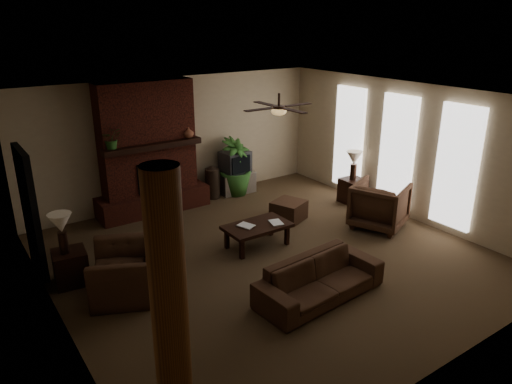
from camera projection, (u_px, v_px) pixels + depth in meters
room_shell at (270, 182)px, 8.02m from camera, size 7.00×7.00×7.00m
fireplace at (149, 159)px, 10.17m from camera, size 2.40×0.70×2.80m
windows at (397, 151)px, 10.04m from camera, size 0.08×3.65×2.35m
log_column at (169, 305)px, 4.59m from camera, size 0.36×0.36×2.80m
doorway at (30, 212)px, 7.69m from camera, size 0.10×1.00×2.10m
ceiling_fan at (279, 109)px, 8.08m from camera, size 1.35×1.35×0.37m
sofa at (320, 273)px, 7.16m from camera, size 2.10×0.75×0.81m
armchair_left at (126, 264)px, 7.20m from camera, size 1.17×1.37×1.02m
armchair_right at (380, 203)px, 9.55m from camera, size 1.23×1.26×1.01m
coffee_table at (257, 228)px, 8.76m from camera, size 1.20×0.70×0.43m
ottoman at (289, 210)px, 10.01m from camera, size 0.78×0.78×0.40m
tv_stand at (236, 182)px, 11.55m from camera, size 0.87×0.54×0.50m
tv at (235, 162)px, 11.36m from camera, size 0.69×0.58×0.52m
floor_vase at (212, 180)px, 11.15m from camera, size 0.34×0.34×0.77m
floor_plant at (235, 179)px, 11.40m from camera, size 1.24×1.55×0.76m
side_table_left at (71, 267)px, 7.58m from camera, size 0.56×0.56×0.55m
lamp_left at (61, 226)px, 7.31m from camera, size 0.45×0.45×0.65m
side_table_right at (353, 191)px, 10.92m from camera, size 0.51×0.51×0.55m
lamp_right at (354, 160)px, 10.68m from camera, size 0.37×0.37×0.65m
mantel_plant at (112, 141)px, 9.36m from camera, size 0.42×0.46×0.33m
mantel_vase at (189, 132)px, 10.27m from camera, size 0.25×0.26×0.22m
book_a at (242, 221)px, 8.55m from camera, size 0.21×0.10×0.29m
book_b at (271, 217)px, 8.74m from camera, size 0.21×0.08×0.29m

